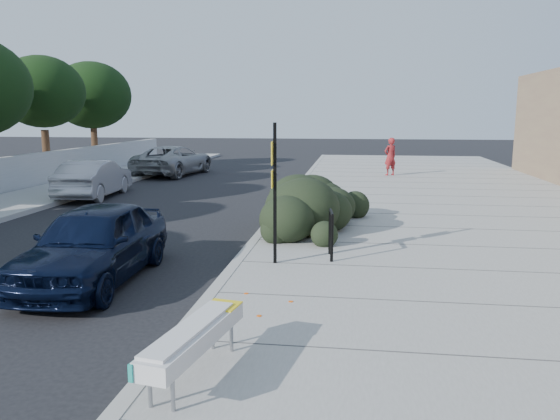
% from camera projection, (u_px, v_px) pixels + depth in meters
% --- Properties ---
extents(ground, '(120.00, 120.00, 0.00)m').
position_uv_depth(ground, '(237.00, 268.00, 11.33)').
color(ground, black).
rests_on(ground, ground).
extents(sidewalk_near, '(11.20, 50.00, 0.15)m').
position_uv_depth(sidewalk_near, '(468.00, 224.00, 15.44)').
color(sidewalk_near, gray).
rests_on(sidewalk_near, ground).
extents(curb_near, '(0.22, 50.00, 0.17)m').
position_uv_depth(curb_near, '(273.00, 219.00, 16.19)').
color(curb_near, '#9E9E99').
rests_on(curb_near, ground).
extents(curb_far, '(0.22, 50.00, 0.17)m').
position_uv_depth(curb_far, '(24.00, 212.00, 17.28)').
color(curb_far, '#9E9E99').
rests_on(curb_far, ground).
extents(tree_far_e, '(4.00, 4.00, 5.90)m').
position_uv_depth(tree_far_e, '(42.00, 92.00, 25.95)').
color(tree_far_e, '#332114').
rests_on(tree_far_e, ground).
extents(tree_far_f, '(4.40, 4.40, 6.07)m').
position_uv_depth(tree_far_f, '(92.00, 95.00, 30.83)').
color(tree_far_f, '#332114').
rests_on(tree_far_f, ground).
extents(bench, '(0.77, 2.03, 0.60)m').
position_uv_depth(bench, '(194.00, 337.00, 6.28)').
color(bench, gray).
rests_on(bench, sidewalk_near).
extents(bike_rack, '(0.13, 0.69, 1.01)m').
position_uv_depth(bike_rack, '(331.00, 230.00, 11.49)').
color(bike_rack, black).
rests_on(bike_rack, sidewalk_near).
extents(sign_post, '(0.11, 0.33, 2.85)m').
position_uv_depth(sign_post, '(274.00, 185.00, 10.92)').
color(sign_post, black).
rests_on(sign_post, sidewalk_near).
extents(hedge, '(3.08, 4.64, 1.60)m').
position_uv_depth(hedge, '(321.00, 198.00, 14.54)').
color(hedge, black).
rests_on(hedge, sidewalk_near).
extents(sedan_navy, '(1.90, 4.44, 1.49)m').
position_uv_depth(sedan_navy, '(94.00, 243.00, 10.34)').
color(sedan_navy, black).
rests_on(sedan_navy, ground).
extents(wagon_silver, '(1.91, 4.50, 1.45)m').
position_uv_depth(wagon_silver, '(94.00, 179.00, 20.82)').
color(wagon_silver, '#9B9BA0').
rests_on(wagon_silver, ground).
extents(suv_silver, '(3.25, 5.79, 1.53)m').
position_uv_depth(suv_silver, '(174.00, 160.00, 28.54)').
color(suv_silver, gray).
rests_on(suv_silver, ground).
extents(pedestrian, '(0.81, 0.75, 1.86)m').
position_uv_depth(pedestrian, '(390.00, 157.00, 26.95)').
color(pedestrian, maroon).
rests_on(pedestrian, sidewalk_near).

